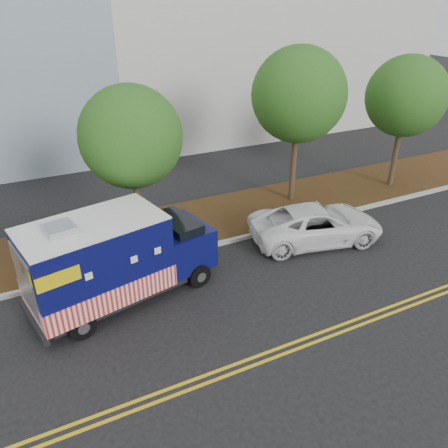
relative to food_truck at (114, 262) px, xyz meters
name	(u,v)px	position (x,y,z in m)	size (l,w,h in m)	color
ground	(163,282)	(1.60, 0.28, -1.44)	(120.00, 120.00, 0.00)	black
curb	(150,260)	(1.60, 1.68, -1.36)	(120.00, 0.18, 0.15)	#9E9E99
mulch_strip	(135,235)	(1.60, 3.78, -1.36)	(120.00, 4.00, 0.15)	#33200E
centerline_near	(218,371)	(1.60, -4.17, -1.43)	(120.00, 0.10, 0.01)	gold
centerline_far	(222,377)	(1.60, -4.42, -1.43)	(120.00, 0.10, 0.01)	gold
tree_b	(131,137)	(1.68, 3.05, 2.91)	(3.63, 3.63, 6.18)	#38281C
tree_c	(299,95)	(9.21, 3.85, 3.54)	(4.05, 4.05, 7.02)	#38281C
tree_d	(406,97)	(14.76, 3.13, 3.12)	(3.73, 3.73, 6.44)	#38281C
food_truck	(114,262)	(0.00, 0.00, 0.00)	(6.34, 3.40, 3.17)	black
white_car	(316,224)	(8.04, 0.36, -0.70)	(2.43, 5.27, 1.46)	white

